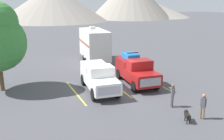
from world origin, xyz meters
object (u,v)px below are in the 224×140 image
object	(u,v)px
pickup_truck_a	(99,77)
pickup_truck_b	(136,70)
dog	(187,115)
camper_trailer_a	(94,44)
person_a	(203,105)
person_b	(173,94)

from	to	relation	value
pickup_truck_a	pickup_truck_b	distance (m)	3.59
pickup_truck_b	dog	distance (m)	7.59
pickup_truck_a	camper_trailer_a	xyz separation A→B (m)	(2.98, 9.30, 0.98)
camper_trailer_a	person_a	bearing A→B (deg)	-86.69
pickup_truck_a	pickup_truck_b	bearing A→B (deg)	6.87
camper_trailer_a	dog	size ratio (longest dim) A/B	9.05
pickup_truck_a	person_b	distance (m)	6.03
pickup_truck_a	person_a	world-z (taller)	pickup_truck_a
pickup_truck_a	pickup_truck_b	xyz separation A→B (m)	(3.56, 0.43, 0.07)
person_a	dog	size ratio (longest dim) A/B	1.96
pickup_truck_a	camper_trailer_a	bearing A→B (deg)	72.26
pickup_truck_b	camper_trailer_a	xyz separation A→B (m)	(-0.59, 8.87, 0.91)
pickup_truck_a	dog	world-z (taller)	pickup_truck_a
camper_trailer_a	person_b	distance (m)	14.37
dog	pickup_truck_b	bearing A→B (deg)	84.72
camper_trailer_a	person_b	xyz separation A→B (m)	(0.37, -14.32, -1.18)
camper_trailer_a	person_b	world-z (taller)	camper_trailer_a
person_a	dog	bearing A→B (deg)	174.46
dog	camper_trailer_a	bearing A→B (deg)	89.63
person_b	pickup_truck_b	bearing A→B (deg)	87.72
person_a	person_b	size ratio (longest dim) A/B	0.99
person_a	dog	xyz separation A→B (m)	(-1.06, 0.10, -0.49)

